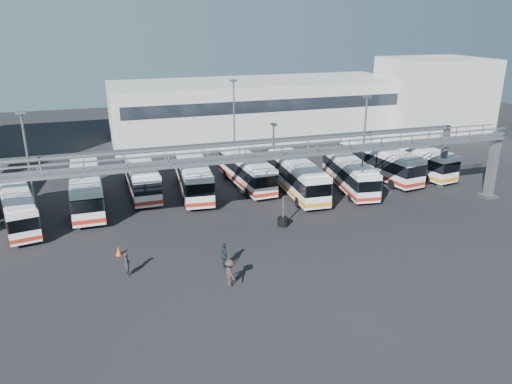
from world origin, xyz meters
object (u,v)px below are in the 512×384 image
object	(u,v)px
light_pole_left	(30,170)
bus_4	(193,175)
bus_8	(379,161)
light_pole_mid	(364,145)
pedestrian_c	(230,273)
bus_2	(87,188)
pedestrian_d	(224,256)
tire_stack	(283,221)
bus_3	(141,175)
pedestrian_a	(127,264)
bus_6	(297,176)
bus_9	(413,158)
bus_7	(350,173)
bus_1	(18,208)
light_pole_back	(234,120)
bus_5	(246,170)
cone_right	(119,251)

from	to	relation	value
light_pole_left	bus_4	distance (m)	15.90
light_pole_left	bus_8	world-z (taller)	light_pole_left
light_pole_mid	pedestrian_c	world-z (taller)	light_pole_mid
bus_8	pedestrian_c	world-z (taller)	bus_8
bus_2	pedestrian_d	distance (m)	17.71
bus_8	tire_stack	distance (m)	17.43
bus_3	pedestrian_a	distance (m)	17.22
light_pole_left	bus_2	size ratio (longest dim) A/B	0.88
bus_4	bus_3	bearing A→B (deg)	165.73
bus_4	bus_6	xyz separation A→B (m)	(9.76, -3.36, -0.03)
bus_9	tire_stack	world-z (taller)	bus_9
bus_9	tire_stack	bearing A→B (deg)	-163.40
bus_7	bus_1	bearing A→B (deg)	-172.45
light_pole_left	bus_2	xyz separation A→B (m)	(3.72, 5.97, -3.78)
light_pole_back	bus_4	distance (m)	10.12
bus_8	tire_stack	xyz separation A→B (m)	(-14.68, -9.28, -1.48)
bus_9	pedestrian_a	distance (m)	35.22
pedestrian_a	bus_6	bearing A→B (deg)	-56.40
bus_6	bus_8	xyz separation A→B (m)	(10.49, 2.15, 0.02)
bus_6	bus_7	distance (m)	5.58
bus_1	bus_9	distance (m)	40.22
light_pole_mid	bus_4	xyz separation A→B (m)	(-14.23, 7.99, -3.80)
bus_9	pedestrian_a	bearing A→B (deg)	-165.85
bus_1	bus_8	distance (m)	35.86
bus_8	pedestrian_a	bearing A→B (deg)	-161.43
light_pole_left	pedestrian_a	distance (m)	11.45
light_pole_mid	bus_5	xyz separation A→B (m)	(-8.58, 8.42, -3.92)
bus_8	pedestrian_a	size ratio (longest dim) A/B	6.69
bus_1	pedestrian_a	bearing A→B (deg)	-66.67
pedestrian_d	bus_9	bearing A→B (deg)	-61.01
bus_7	pedestrian_d	distance (m)	20.55
bus_3	bus_4	distance (m)	5.18
light_pole_mid	pedestrian_a	bearing A→B (deg)	-161.45
bus_7	pedestrian_d	size ratio (longest dim) A/B	5.62
bus_2	cone_right	bearing A→B (deg)	-80.19
bus_8	pedestrian_a	distance (m)	31.22
light_pole_mid	tire_stack	bearing A→B (deg)	-163.88
bus_1	pedestrian_a	world-z (taller)	bus_1
bus_3	cone_right	distance (m)	14.03
light_pole_mid	pedestrian_c	bearing A→B (deg)	-145.11
bus_7	bus_2	bearing A→B (deg)	-178.70
light_pole_left	cone_right	size ratio (longest dim) A/B	14.59
bus_3	cone_right	world-z (taller)	bus_3
bus_2	bus_3	xyz separation A→B (m)	(5.14, 2.69, -0.09)
bus_6	bus_2	bearing A→B (deg)	175.86
light_pole_mid	bus_6	xyz separation A→B (m)	(-4.47, 4.63, -3.83)
bus_1	bus_9	bearing A→B (deg)	-7.37
bus_1	pedestrian_a	xyz separation A→B (m)	(7.93, -11.50, -0.81)
bus_1	bus_3	bearing A→B (deg)	16.06
pedestrian_d	light_pole_back	bearing A→B (deg)	-18.89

